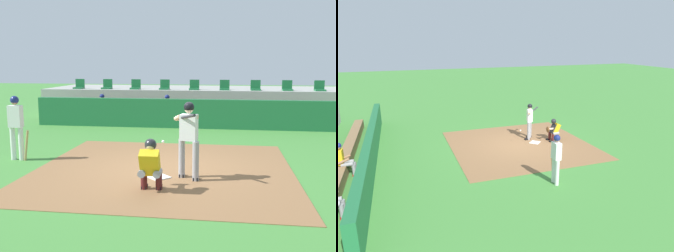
% 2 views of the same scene
% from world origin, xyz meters
% --- Properties ---
extents(ground_plane, '(80.00, 80.00, 0.00)m').
position_xyz_m(ground_plane, '(0.00, 0.00, 0.00)').
color(ground_plane, '#428438').
extents(dirt_infield, '(6.40, 6.40, 0.01)m').
position_xyz_m(dirt_infield, '(0.00, 0.00, 0.01)').
color(dirt_infield, olive).
rests_on(dirt_infield, ground).
extents(home_plate, '(0.62, 0.62, 0.02)m').
position_xyz_m(home_plate, '(0.00, -0.80, 0.02)').
color(home_plate, white).
rests_on(home_plate, dirt_infield).
extents(batter_at_plate, '(0.62, 0.83, 1.80)m').
position_xyz_m(batter_at_plate, '(0.69, -0.80, 1.04)').
color(batter_at_plate, '#99999E').
rests_on(batter_at_plate, ground).
extents(catcher_crouched, '(0.49, 2.12, 1.13)m').
position_xyz_m(catcher_crouched, '(-0.01, -1.77, 0.61)').
color(catcher_crouched, gray).
rests_on(catcher_crouched, ground).
extents(on_deck_batter, '(0.58, 0.23, 1.79)m').
position_xyz_m(on_deck_batter, '(-4.18, 0.38, 1.02)').
color(on_deck_batter, silver).
rests_on(on_deck_batter, ground).
extents(dugout_wall, '(13.00, 0.30, 1.20)m').
position_xyz_m(dugout_wall, '(0.00, 6.50, 0.60)').
color(dugout_wall, '#1E6638').
rests_on(dugout_wall, ground).
extents(dugout_bench, '(11.80, 0.44, 0.45)m').
position_xyz_m(dugout_bench, '(0.00, 7.50, 0.23)').
color(dugout_bench, olive).
rests_on(dugout_bench, ground).
extents(dugout_player_1, '(0.49, 0.70, 1.30)m').
position_xyz_m(dugout_player_1, '(-1.04, 7.34, 0.67)').
color(dugout_player_1, '#939399').
rests_on(dugout_player_1, ground).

